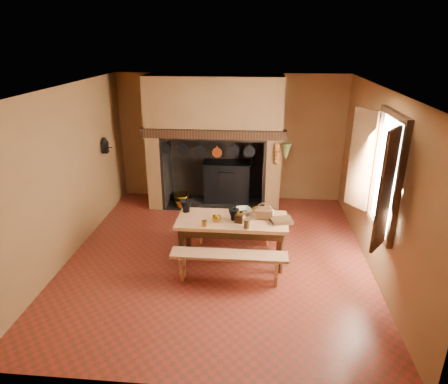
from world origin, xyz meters
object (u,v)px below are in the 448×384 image
at_px(work_table, 232,226).
at_px(coffee_grinder, 240,217).
at_px(mixing_bowl, 243,211).
at_px(wicker_basket, 264,213).
at_px(iron_range, 227,181).
at_px(bench_front, 229,261).

relative_size(work_table, coffee_grinder, 8.43).
bearing_deg(work_table, mixing_bowl, 55.65).
bearing_deg(wicker_basket, mixing_bowl, 156.45).
bearing_deg(work_table, coffee_grinder, -39.40).
bearing_deg(iron_range, wicker_basket, -72.26).
bearing_deg(work_table, iron_range, 96.42).
distance_m(iron_range, wicker_basket, 2.62).
xyz_separation_m(mixing_bowl, wicker_basket, (0.35, -0.14, 0.05)).
distance_m(work_table, coffee_grinder, 0.26).
xyz_separation_m(bench_front, coffee_grinder, (0.13, 0.53, 0.48)).
relative_size(iron_range, coffee_grinder, 7.60).
distance_m(mixing_bowl, wicker_basket, 0.38).
xyz_separation_m(coffee_grinder, wicker_basket, (0.37, 0.19, 0.01)).
bearing_deg(bench_front, mixing_bowl, 79.77).
relative_size(bench_front, mixing_bowl, 5.77).
height_order(iron_range, wicker_basket, iron_range).
relative_size(coffee_grinder, wicker_basket, 0.74).
xyz_separation_m(iron_range, bench_front, (0.29, -3.19, -0.11)).
xyz_separation_m(iron_range, wicker_basket, (0.79, -2.47, 0.37)).
distance_m(coffee_grinder, wicker_basket, 0.42).
bearing_deg(coffee_grinder, work_table, 155.54).
bearing_deg(mixing_bowl, bench_front, -100.23).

